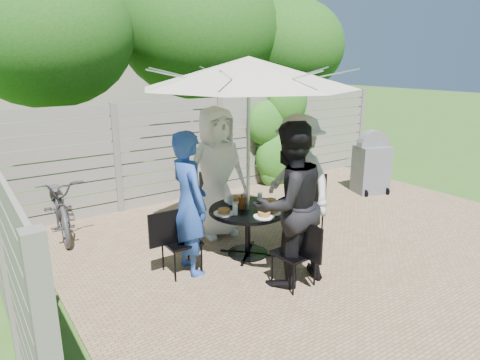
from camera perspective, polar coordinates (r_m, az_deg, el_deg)
backyard_envelope at (r=14.75m, az=-18.21°, el=15.42°), size 60.00×60.00×5.00m
patio_table at (r=5.61m, az=1.05°, el=-5.73°), size 1.04×1.04×0.66m
umbrella at (r=5.22m, az=1.16°, el=14.15°), size 2.74×2.74×2.55m
chair_back at (r=6.46m, az=-3.66°, el=-4.73°), size 0.42×0.62×0.85m
person_back at (r=6.13m, az=-3.17°, el=0.99°), size 0.95×0.64×1.90m
chair_left at (r=5.27m, az=-7.89°, el=-9.82°), size 0.61×0.41×0.84m
person_left at (r=5.09m, az=-6.78°, el=-3.16°), size 0.44×0.65×1.75m
chair_front at (r=4.99m, az=7.25°, el=-11.37°), size 0.42×0.61×0.83m
person_front at (r=4.81m, az=6.51°, el=-3.37°), size 0.95×0.75×1.89m
chair_right at (r=6.22m, az=8.53°, el=-5.48°), size 0.67×0.46×0.92m
person_right at (r=5.94m, az=7.79°, el=-0.04°), size 0.72×1.20×1.82m
plate_back at (r=5.82m, az=-0.88°, el=-2.59°), size 0.26×0.26×0.06m
plate_left at (r=5.36m, az=-2.17°, el=-4.27°), size 0.26×0.26×0.06m
plate_front at (r=5.25m, az=3.23°, el=-4.69°), size 0.26×0.26×0.06m
plate_right at (r=5.73m, az=4.08°, el=-2.94°), size 0.26×0.26×0.06m
plate_extra at (r=5.40m, az=4.42°, el=-4.13°), size 0.24×0.24×0.06m
glass_back at (r=5.67m, az=-1.26°, el=-2.60°), size 0.07×0.07×0.14m
glass_left at (r=5.30m, az=-0.66°, el=-3.94°), size 0.07×0.07×0.14m
glass_right at (r=5.74m, az=2.66°, el=-2.40°), size 0.07×0.07×0.14m
syrup_jug at (r=5.52m, az=0.26°, el=-3.01°), size 0.09×0.09×0.16m
coffee_cup at (r=5.75m, az=0.70°, el=-2.46°), size 0.08×0.08×0.12m
bicycle at (r=6.85m, az=-22.91°, el=-3.01°), size 0.79×1.79×0.91m
bbq_grill at (r=8.59m, az=17.11°, el=1.95°), size 0.72×0.63×1.24m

